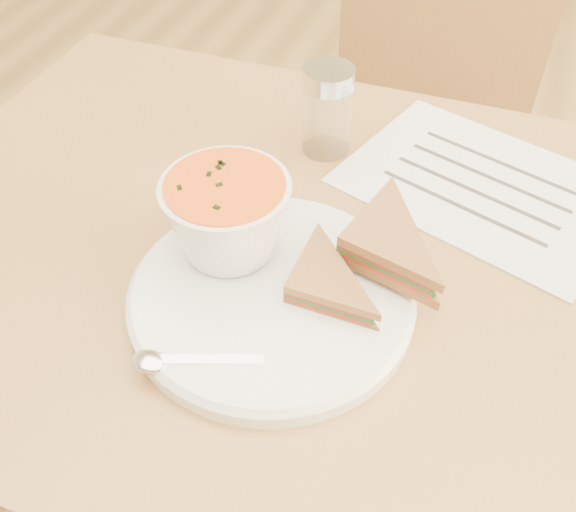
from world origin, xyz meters
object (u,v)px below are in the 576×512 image
at_px(chair_far, 430,212).
at_px(soup_bowl, 228,220).
at_px(plate, 272,297).
at_px(condiment_shaker, 327,111).
at_px(dining_table, 309,427).

xyz_separation_m(chair_far, soup_bowl, (-0.16, -0.53, 0.39)).
xyz_separation_m(plate, condiment_shaker, (-0.03, 0.26, 0.05)).
bearing_deg(soup_bowl, dining_table, 31.06).
bearing_deg(plate, dining_table, 77.02).
bearing_deg(chair_far, condiment_shaker, 51.01).
bearing_deg(chair_far, dining_table, 64.27).
xyz_separation_m(dining_table, plate, (-0.02, -0.09, 0.38)).
height_order(dining_table, condiment_shaker, condiment_shaker).
distance_m(dining_table, plate, 0.39).
relative_size(dining_table, condiment_shaker, 8.90).
distance_m(chair_far, plate, 0.67).
bearing_deg(chair_far, soup_bowl, 56.94).
relative_size(plate, condiment_shaker, 2.52).
bearing_deg(chair_far, plate, 63.73).
distance_m(chair_far, condiment_shaker, 0.50).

